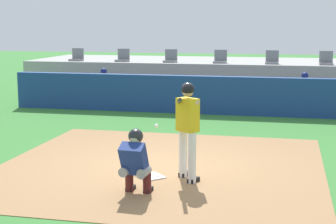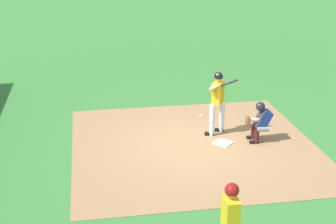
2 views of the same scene
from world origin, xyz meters
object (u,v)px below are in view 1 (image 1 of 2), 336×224
at_px(dugout_player_1, 304,92).
at_px(stadium_seat_0, 77,57).
at_px(catcher_crouched, 136,159).
at_px(stadium_seat_5, 326,61).
at_px(dugout_player_0, 103,86).
at_px(stadium_seat_1, 123,58).
at_px(stadium_seat_4, 272,60).
at_px(home_plate, 150,177).
at_px(stadium_seat_2, 171,59).
at_px(batter_at_plate, 187,125).
at_px(stadium_seat_3, 220,59).

xyz_separation_m(dugout_player_1, stadium_seat_0, (-8.53, 2.03, 0.86)).
distance_m(catcher_crouched, stadium_seat_5, 11.80).
xyz_separation_m(dugout_player_0, dugout_player_1, (6.77, 0.00, 0.00)).
bearing_deg(stadium_seat_0, stadium_seat_1, 0.00).
height_order(stadium_seat_0, stadium_seat_4, same).
distance_m(catcher_crouched, stadium_seat_4, 11.35).
xyz_separation_m(home_plate, stadium_seat_5, (3.71, 10.18, 1.51)).
distance_m(stadium_seat_1, stadium_seat_2, 1.86).
bearing_deg(batter_at_plate, stadium_seat_0, 121.61).
height_order(dugout_player_1, stadium_seat_0, stadium_seat_0).
bearing_deg(home_plate, catcher_crouched, -89.65).
height_order(dugout_player_0, stadium_seat_3, stadium_seat_3).
xyz_separation_m(home_plate, stadium_seat_1, (-3.71, 10.18, 1.51)).
relative_size(batter_at_plate, stadium_seat_0, 3.76).
height_order(dugout_player_0, stadium_seat_5, stadium_seat_5).
bearing_deg(batter_at_plate, stadium_seat_1, 113.41).
bearing_deg(stadium_seat_0, batter_at_plate, -58.39).
bearing_deg(stadium_seat_3, dugout_player_0, -151.89).
bearing_deg(batter_at_plate, stadium_seat_5, 73.47).
relative_size(home_plate, stadium_seat_2, 0.92).
distance_m(dugout_player_1, stadium_seat_4, 2.47).
distance_m(dugout_player_0, stadium_seat_5, 7.84).
relative_size(batter_at_plate, stadium_seat_3, 3.76).
bearing_deg(stadium_seat_3, stadium_seat_2, 180.00).
relative_size(stadium_seat_0, stadium_seat_5, 1.00).
relative_size(catcher_crouched, stadium_seat_3, 4.16).
distance_m(batter_at_plate, stadium_seat_4, 10.26).
relative_size(stadium_seat_0, stadium_seat_2, 1.00).
xyz_separation_m(batter_at_plate, stadium_seat_3, (-0.69, 10.18, 0.50)).
distance_m(dugout_player_1, stadium_seat_1, 7.03).
bearing_deg(stadium_seat_5, dugout_player_0, -164.87).
xyz_separation_m(stadium_seat_0, stadium_seat_1, (1.86, 0.00, 0.00)).
xyz_separation_m(catcher_crouched, dugout_player_1, (2.95, 9.13, 0.07)).
distance_m(catcher_crouched, stadium_seat_3, 11.20).
distance_m(dugout_player_1, stadium_seat_2, 5.30).
bearing_deg(dugout_player_1, stadium_seat_3, 145.50).
height_order(batter_at_plate, stadium_seat_1, stadium_seat_1).
relative_size(dugout_player_1, stadium_seat_1, 2.71).
bearing_deg(stadium_seat_1, dugout_player_0, -92.66).
distance_m(dugout_player_1, stadium_seat_3, 3.69).
xyz_separation_m(dugout_player_1, stadium_seat_3, (-2.96, 2.03, 0.86)).
distance_m(batter_at_plate, dugout_player_1, 8.46).
bearing_deg(stadium_seat_4, stadium_seat_0, 180.00).
distance_m(batter_at_plate, catcher_crouched, 1.27).
bearing_deg(stadium_seat_4, batter_at_plate, -96.53).
distance_m(home_plate, dugout_player_0, 9.01).
distance_m(catcher_crouched, dugout_player_0, 9.89).
bearing_deg(stadium_seat_0, stadium_seat_5, 0.00).
bearing_deg(catcher_crouched, stadium_seat_5, 71.62).
bearing_deg(dugout_player_0, home_plate, -64.94).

